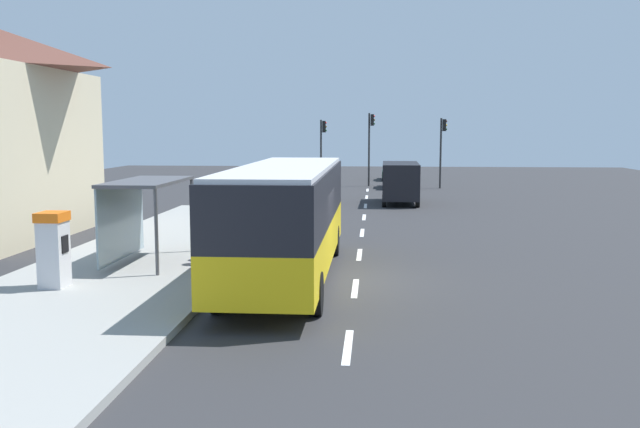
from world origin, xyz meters
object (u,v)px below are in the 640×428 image
Objects in this scene: white_van at (400,180)px; bus_shelter at (138,199)px; recycling_bin_yellow at (220,241)px; sedan_near at (396,177)px; recycling_bin_red at (209,248)px; traffic_light_median at (370,138)px; bus at (286,215)px; ticket_machine at (54,249)px; sedan_far at (394,170)px; recycling_bin_blue at (215,244)px; traffic_light_far_side at (322,142)px; traffic_light_near_side at (442,142)px.

bus_shelter is (-8.61, -19.22, 0.75)m from white_van.
bus_shelter is (-2.21, -1.26, 1.44)m from recycling_bin_yellow.
recycling_bin_red is (-6.50, -30.02, -0.14)m from sedan_near.
traffic_light_median is (-1.80, 12.02, 2.21)m from white_van.
bus is at bearing -100.77° from white_van.
bus is at bearing -93.70° from traffic_light_median.
recycling_bin_yellow is at bearing 56.25° from ticket_machine.
recycling_bin_red is 0.24× the size of bus_shelter.
sedan_far reaches higher than recycling_bin_blue.
recycling_bin_blue is at bearing -90.00° from recycling_bin_yellow.
traffic_light_far_side reaches higher than sedan_near.
recycling_bin_blue is at bearing 51.98° from ticket_machine.
sedan_near is 30.03m from recycling_bin_blue.
bus_shelter is at bearing -102.30° from traffic_light_median.
recycling_bin_blue is (-6.50, -29.32, -0.14)m from sedan_near.
ticket_machine is 35.67m from traffic_light_near_side.
bus is 2.05× the size of traffic_light_median.
ticket_machine is at bearing -133.30° from recycling_bin_red.
traffic_light_near_side is at bearing 72.42° from white_van.
traffic_light_near_side reaches higher than bus.
recycling_bin_yellow is 0.19× the size of traffic_light_far_side.
traffic_light_median is at bearing 77.70° from bus_shelter.
traffic_light_near_side reaches higher than sedan_far.
recycling_bin_red and recycling_bin_blue have the same top height.
recycling_bin_blue is at bearing 14.24° from bus_shelter.
white_van is 1.07× the size of traffic_light_far_side.
bus is 32.70m from traffic_light_median.
traffic_light_far_side is (1.10, 30.57, 2.60)m from recycling_bin_red.
sedan_far is at bearing 80.25° from recycling_bin_red.
traffic_light_median reaches higher than traffic_light_far_side.
white_van is at bearing -90.55° from sedan_near.
bus_shelter is at bearing -111.90° from traffic_light_near_side.
traffic_light_near_side is at bearing 68.10° from bus_shelter.
traffic_light_far_side reaches higher than bus.
traffic_light_near_side reaches higher than ticket_machine.
traffic_light_median reaches higher than sedan_near.
traffic_light_near_side is at bearing 71.12° from recycling_bin_yellow.
ticket_machine is 5.81m from recycling_bin_yellow.
bus_shelter reaches higher than white_van.
white_van is at bearing -64.71° from traffic_light_far_side.
bus is at bearing -95.86° from sedan_far.
recycling_bin_red is 1.00× the size of recycling_bin_blue.
traffic_light_median is (-1.90, -6.46, 2.76)m from sedan_far.
white_van reaches higher than recycling_bin_red.
sedan_near is at bearing -5.84° from traffic_light_far_side.
white_van is at bearing -81.46° from traffic_light_median.
traffic_light_far_side is at bearing 82.76° from ticket_machine.
bus is 39.27m from sedan_far.
recycling_bin_red is at bearing -108.30° from white_van.
ticket_machine is 0.48× the size of bus_shelter.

